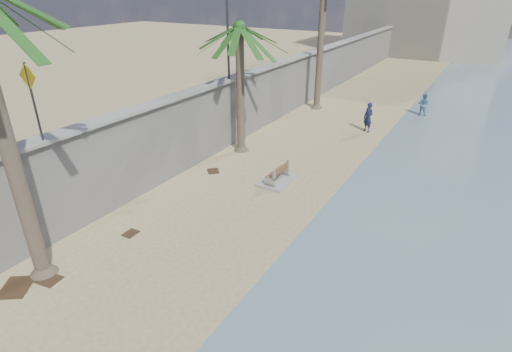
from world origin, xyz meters
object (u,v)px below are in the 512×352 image
at_px(bench_far, 277,175).
at_px(person_a, 368,115).
at_px(palm_mid, 239,28).
at_px(person_b, 423,103).

xyz_separation_m(bench_far, person_a, (1.45, 8.77, 0.68)).
xyz_separation_m(palm_mid, person_a, (4.87, 6.41, -5.14)).
height_order(palm_mid, person_b, palm_mid).
xyz_separation_m(person_a, person_b, (2.21, 5.22, -0.18)).
height_order(person_a, person_b, person_a).
distance_m(palm_mid, person_a, 9.55).
bearing_deg(palm_mid, bench_far, -34.65).
xyz_separation_m(bench_far, person_b, (3.67, 13.98, 0.49)).
distance_m(palm_mid, person_b, 14.62).
distance_m(bench_far, person_a, 8.91).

